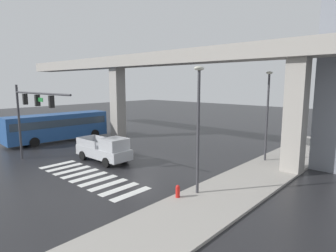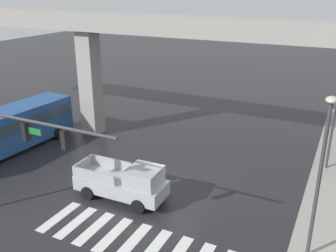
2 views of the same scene
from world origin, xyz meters
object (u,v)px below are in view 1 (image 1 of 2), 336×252
at_px(city_bus, 58,125).
at_px(street_lamp_mid_block, 268,106).
at_px(street_lamp_near_corner, 198,116).
at_px(traffic_signal_mast, 31,107).
at_px(fire_hydrant, 178,192).
at_px(pickup_truck, 106,150).

distance_m(city_bus, street_lamp_mid_block, 21.81).
xyz_separation_m(street_lamp_near_corner, street_lamp_mid_block, (0.00, 9.23, 0.00)).
height_order(traffic_signal_mast, fire_hydrant, traffic_signal_mast).
bearing_deg(pickup_truck, city_bus, 172.23).
height_order(pickup_truck, city_bus, city_bus).
distance_m(city_bus, street_lamp_near_corner, 20.70).
xyz_separation_m(pickup_truck, fire_hydrant, (9.18, -1.84, -0.56)).
bearing_deg(street_lamp_mid_block, traffic_signal_mast, -135.44).
bearing_deg(traffic_signal_mast, city_bus, 142.51).
xyz_separation_m(traffic_signal_mast, street_lamp_near_corner, (13.02, 3.59, 0.01)).
bearing_deg(city_bus, traffic_signal_mast, -37.49).
xyz_separation_m(city_bus, fire_hydrant, (20.00, -3.32, -1.29)).
relative_size(city_bus, fire_hydrant, 12.86).
distance_m(pickup_truck, city_bus, 10.94).
xyz_separation_m(pickup_truck, street_lamp_mid_block, (9.58, 8.64, 3.57)).
bearing_deg(fire_hydrant, traffic_signal_mast, -169.50).
bearing_deg(fire_hydrant, street_lamp_near_corner, 72.28).
distance_m(street_lamp_near_corner, fire_hydrant, 4.33).
xyz_separation_m(pickup_truck, street_lamp_near_corner, (9.58, -0.59, 3.57)).
bearing_deg(street_lamp_mid_block, fire_hydrant, -92.18).
distance_m(traffic_signal_mast, street_lamp_mid_block, 18.28).
bearing_deg(fire_hydrant, city_bus, 170.58).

